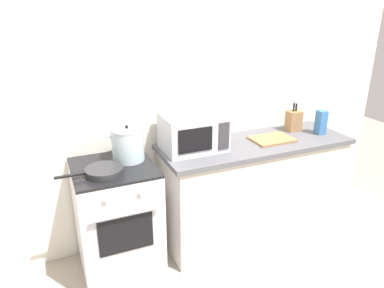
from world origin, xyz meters
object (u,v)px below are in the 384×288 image
knife_block (294,121)px  stove (118,220)px  stock_pot (128,144)px  frying_pan (103,171)px  microwave (193,132)px  pasta_box (321,122)px  cutting_board (272,139)px

knife_block → stove: bearing=-175.3°
stock_pot → knife_block: size_ratio=1.23×
frying_pan → microwave: bearing=13.9°
stove → knife_block: 1.83m
frying_pan → pasta_box: 2.00m
stock_pot → knife_block: 1.60m
stock_pot → knife_block: stock_pot is taller
stove → microwave: bearing=6.6°
frying_pan → pasta_box: pasta_box is taller
cutting_board → stock_pot: bearing=176.6°
stove → knife_block: size_ratio=3.41×
microwave → cutting_board: bearing=-6.2°
knife_block → pasta_box: (0.17, -0.17, 0.01)m
frying_pan → pasta_box: size_ratio=2.12×
microwave → stove: bearing=-173.4°
stock_pot → cutting_board: bearing=-3.4°
stock_pot → cutting_board: size_ratio=0.92×
microwave → pasta_box: size_ratio=2.27×
stove → cutting_board: 1.48m
stove → microwave: size_ratio=1.84×
frying_pan → microwave: 0.80m
frying_pan → stove: bearing=51.9°
stove → frying_pan: size_ratio=1.97×
stove → pasta_box: size_ratio=4.18×
frying_pan → cutting_board: size_ratio=1.29×
stove → frying_pan: 0.51m
frying_pan → cutting_board: 1.49m
pasta_box → frying_pan: bearing=-177.6°
pasta_box → cutting_board: bearing=176.6°
microwave → pasta_box: microwave is taller
microwave → knife_block: 1.06m
stove → microwave: microwave is taller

